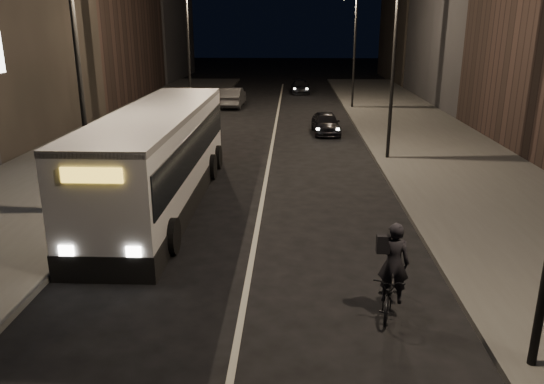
# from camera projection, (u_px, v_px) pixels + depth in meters

# --- Properties ---
(ground) EXTENTS (180.00, 180.00, 0.00)m
(ground) POSITION_uv_depth(u_px,v_px,m) (250.00, 271.00, 13.96)
(ground) COLOR black
(ground) RESTS_ON ground
(sidewalk_right) EXTENTS (7.00, 70.00, 0.16)m
(sidewalk_right) POSITION_uv_depth(u_px,v_px,m) (438.00, 150.00, 26.95)
(sidewalk_right) COLOR #3C3C39
(sidewalk_right) RESTS_ON ground
(sidewalk_left) EXTENTS (7.00, 70.00, 0.16)m
(sidewalk_left) POSITION_uv_depth(u_px,v_px,m) (108.00, 147.00, 27.58)
(sidewalk_left) COLOR #3C3C39
(sidewalk_left) RESTS_ON ground
(streetlight_right_mid) EXTENTS (1.20, 0.44, 8.12)m
(streetlight_right_mid) POSITION_uv_depth(u_px,v_px,m) (389.00, 44.00, 23.56)
(streetlight_right_mid) COLOR black
(streetlight_right_mid) RESTS_ON sidewalk_right
(streetlight_right_far) EXTENTS (1.20, 0.44, 8.12)m
(streetlight_right_far) POSITION_uv_depth(u_px,v_px,m) (352.00, 36.00, 38.79)
(streetlight_right_far) COLOR black
(streetlight_right_far) RESTS_ON sidewalk_right
(streetlight_left_near) EXTENTS (1.20, 0.44, 8.12)m
(streetlight_left_near) POSITION_uv_depth(u_px,v_px,m) (85.00, 53.00, 16.34)
(streetlight_left_near) COLOR black
(streetlight_left_near) RESTS_ON sidewalk_left
(streetlight_left_far) EXTENTS (1.20, 0.44, 8.12)m
(streetlight_left_far) POSITION_uv_depth(u_px,v_px,m) (192.00, 38.00, 33.47)
(streetlight_left_far) COLOR black
(streetlight_left_far) RESTS_ON sidewalk_left
(city_bus) EXTENTS (3.00, 12.64, 3.40)m
(city_bus) POSITION_uv_depth(u_px,v_px,m) (160.00, 153.00, 18.70)
(city_bus) COLOR silver
(city_bus) RESTS_ON ground
(cyclist_on_bicycle) EXTENTS (1.10, 2.03, 2.22)m
(cyclist_on_bicycle) POSITION_uv_depth(u_px,v_px,m) (391.00, 283.00, 11.73)
(cyclist_on_bicycle) COLOR black
(cyclist_on_bicycle) RESTS_ON ground
(car_near) EXTENTS (1.71, 3.81, 1.27)m
(car_near) POSITION_uv_depth(u_px,v_px,m) (326.00, 123.00, 31.15)
(car_near) COLOR black
(car_near) RESTS_ON ground
(car_mid) EXTENTS (1.74, 4.63, 1.51)m
(car_mid) POSITION_uv_depth(u_px,v_px,m) (233.00, 97.00, 41.11)
(car_mid) COLOR #313133
(car_mid) RESTS_ON ground
(car_far) EXTENTS (1.80, 4.12, 1.18)m
(car_far) POSITION_uv_depth(u_px,v_px,m) (300.00, 87.00, 49.22)
(car_far) COLOR black
(car_far) RESTS_ON ground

